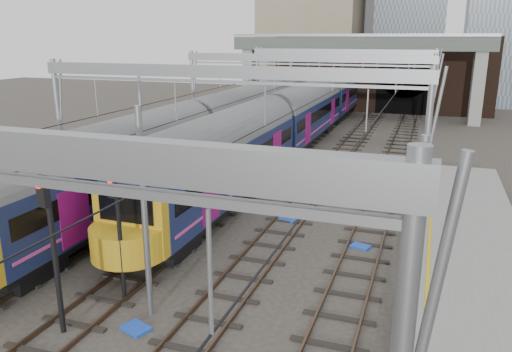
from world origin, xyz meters
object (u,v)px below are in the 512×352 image
at_px(signal_near_centre, 118,220).
at_px(signal_near_left, 51,237).
at_px(train_second, 275,105).
at_px(train_main, 326,101).

bearing_deg(signal_near_centre, signal_near_left, -98.58).
bearing_deg(train_second, signal_near_centre, -82.09).
bearing_deg(train_main, train_second, -133.01).
xyz_separation_m(signal_near_left, signal_near_centre, (0.57, 2.50, -0.29)).
relative_size(train_main, signal_near_left, 13.78).
bearing_deg(train_second, signal_near_left, -83.57).
xyz_separation_m(train_main, train_second, (-4.00, -4.29, -0.02)).
relative_size(signal_near_left, signal_near_centre, 1.11).
distance_m(signal_near_left, signal_near_centre, 2.58).
relative_size(train_second, signal_near_left, 13.62).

